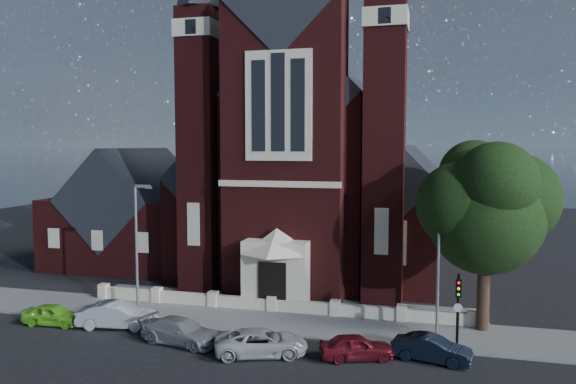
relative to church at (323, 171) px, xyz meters
name	(u,v)px	position (x,y,z in m)	size (l,w,h in m)	color
ground	(303,281)	(0.00, -7.94, -8.19)	(120.00, 120.00, 0.00)	black
pavement_strip	(263,322)	(0.00, -18.44, -8.19)	(60.00, 5.00, 0.12)	slate
forecourt_paving	(281,303)	(0.00, -14.44, -8.19)	(26.00, 3.00, 0.14)	slate
forecourt_wall	(272,312)	(0.00, -16.44, -8.19)	(24.00, 0.40, 0.90)	beige
church	(323,171)	(0.00, 0.00, 0.00)	(20.01, 34.90, 29.20)	#431212
parish_hall	(137,218)	(-16.00, -4.94, -4.17)	(12.00, 12.20, 10.24)	#431212
street_tree	(488,210)	(12.60, -17.23, -1.23)	(6.40, 6.60, 10.70)	black
street_lamp_left	(138,241)	(-7.91, -18.94, -3.59)	(1.16, 0.22, 8.09)	gray
street_lamp_right	(440,256)	(10.09, -18.94, -3.59)	(1.16, 0.22, 8.09)	gray
traffic_signal	(458,302)	(11.00, -20.52, -5.60)	(0.28, 0.42, 4.00)	black
car_lime_van	(53,315)	(-11.73, -22.08, -7.58)	(1.44, 3.58, 1.22)	#73D029
car_silver_a	(117,315)	(-7.80, -21.61, -7.45)	(1.56, 4.47, 1.47)	#A6A8AE
car_silver_b	(181,331)	(-3.13, -23.04, -7.53)	(1.84, 4.52, 1.31)	gray
car_white_suv	(261,342)	(1.49, -23.54, -7.54)	(2.15, 4.67, 1.30)	silver
car_dark_red	(356,347)	(6.17, -22.87, -7.56)	(1.47, 3.65, 1.24)	maroon
car_navy	(432,349)	(9.76, -22.23, -7.56)	(1.33, 3.80, 1.25)	black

